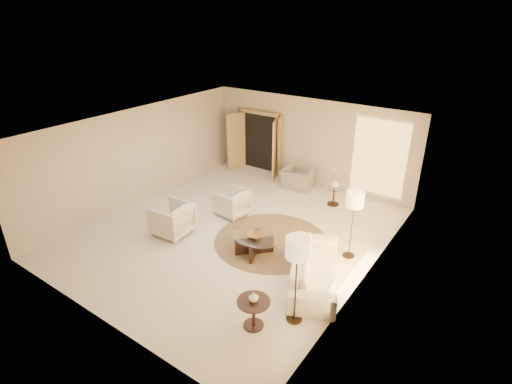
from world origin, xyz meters
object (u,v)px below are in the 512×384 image
Objects in this scene: coffee_table at (254,243)px; floor_lamp_far at (297,252)px; armchair_left at (232,201)px; bowl at (254,236)px; end_vase at (254,297)px; sofa at (315,268)px; floor_lamp_near at (355,202)px; side_table at (334,194)px; armchair_right at (172,218)px; side_vase at (335,184)px; end_table at (254,309)px; accent_chair at (298,175)px.

coffee_table is 2.65m from floor_lamp_far.
armchair_left is 0.56× the size of coffee_table.
end_vase is at bearing -55.23° from bowl.
floor_lamp_far is (0.22, -1.24, 1.17)m from sofa.
coffee_table is at bearing 90.00° from bowl.
floor_lamp_far reaches higher than coffee_table.
bowl is at bearing 124.77° from end_vase.
floor_lamp_far is at bearing -90.00° from floor_lamp_near.
coffee_table is 3.51m from side_table.
armchair_right is at bearing 167.25° from floor_lamp_far.
floor_lamp_far is at bearing 166.00° from sofa.
side_vase is (-0.00, 0.00, 0.34)m from side_table.
floor_lamp_far reaches higher than armchair_left.
armchair_right reaches higher than end_table.
end_vase is at bearing -80.24° from side_table.
floor_lamp_near is (1.47, -2.30, 1.09)m from side_table.
coffee_table is (1.06, -3.94, -0.14)m from accent_chair.
end_table is at bearing 105.43° from accent_chair.
coffee_table is 4.22× the size of bowl.
armchair_left is 2.09m from bowl.
armchair_left is 3.69m from floor_lamp_near.
side_table is 0.34m from side_vase.
side_table is 0.30× the size of floor_lamp_far.
bowl is 3.51m from side_vase.
floor_lamp_near reaches higher than accent_chair.
coffee_table is 0.81× the size of floor_lamp_far.
bowl is at bearing 58.33° from armchair_left.
bowl is 1.81× the size of end_vase.
end_table is at bearing 146.15° from sofa.
bowl is at bearing 143.69° from floor_lamp_far.
floor_lamp_near is at bearing 32.05° from bowl.
armchair_right is at bearing -124.48° from side_table.
sofa is 12.65× the size of end_vase.
accent_chair is at bearing 162.83° from side_vase.
side_table is (1.48, -0.46, -0.10)m from accent_chair.
bowl is at bearing -96.97° from side_table.
side_vase is at bearing 83.03° from bowl.
side_vase is at bearing 106.75° from floor_lamp_far.
end_vase reaches higher than side_table.
accent_chair is 6.38m from end_table.
floor_lamp_near is at bearing 90.00° from floor_lamp_far.
floor_lamp_far is at bearing -73.25° from side_vase.
floor_lamp_far is at bearing 72.97° from armchair_right.
side_table is (2.08, 2.22, -0.08)m from armchair_left.
armchair_left is at bearing 133.09° from end_table.
end_table is at bearing -55.23° from coffee_table.
armchair_right is 1.51× the size of end_table.
floor_lamp_far is at bearing 58.88° from armchair_left.
armchair_left is at bearing -133.21° from side_vase.
floor_lamp_near reaches higher than end_table.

